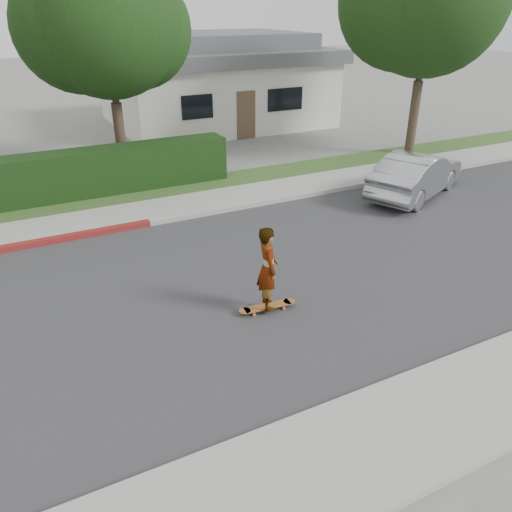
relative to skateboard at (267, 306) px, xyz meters
name	(u,v)px	position (x,y,z in m)	size (l,w,h in m)	color
ground	(158,305)	(-1.88, 1.19, -0.10)	(120.00, 120.00, 0.00)	slate
road	(158,305)	(-1.88, 1.19, -0.10)	(60.00, 8.00, 0.01)	#2D2D30
curb_near	(246,443)	(-1.88, -2.91, -0.03)	(60.00, 0.20, 0.15)	#9E9E99
sidewalk_near	(278,495)	(-1.88, -3.81, -0.04)	(60.00, 1.60, 0.12)	gray
curb_far	(113,229)	(-1.88, 5.29, -0.03)	(60.00, 0.20, 0.15)	#9E9E99
sidewalk_far	(106,219)	(-1.88, 6.19, -0.04)	(60.00, 1.60, 0.12)	gray
planting_strip	(95,201)	(-1.88, 7.79, -0.05)	(60.00, 1.60, 0.10)	#2D4C1E
tree_center	(105,25)	(-0.39, 10.38, 4.80)	(5.66, 4.84, 7.44)	#33261C
tree_right	(426,0)	(10.61, 7.88, 5.52)	(6.32, 5.60, 8.56)	#33261C
house	(215,80)	(6.12, 17.19, 1.99)	(10.60, 8.60, 4.30)	beige
skateboard	(267,306)	(0.00, 0.00, 0.00)	(1.20, 0.35, 0.11)	#C16435
skateboarder	(268,268)	(0.00, 0.00, 0.86)	(0.62, 0.40, 1.69)	white
car_silver	(416,174)	(7.37, 3.87, 0.59)	(1.47, 4.22, 1.39)	#AAACB1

